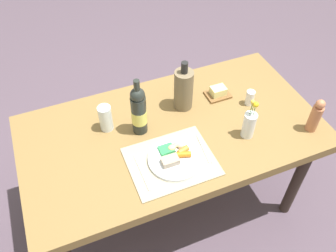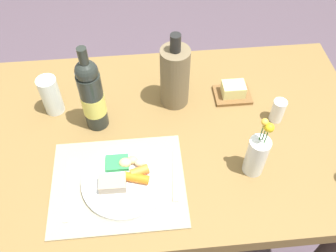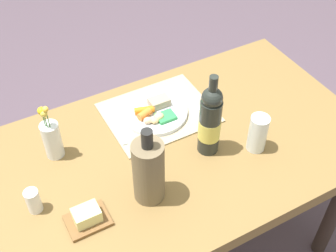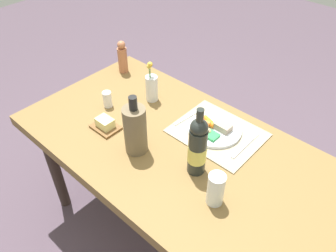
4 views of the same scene
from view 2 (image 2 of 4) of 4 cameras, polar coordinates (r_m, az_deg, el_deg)
name	(u,v)px [view 2 (image 2 of 4)]	position (r m, az deg, el deg)	size (l,w,h in m)	color
ground_plane	(151,224)	(1.84, -2.66, -14.98)	(8.00, 8.00, 0.00)	#4E3F4B
dining_table	(144,146)	(1.28, -3.70, -3.13)	(1.51, 0.81, 0.72)	brown
placemat	(118,183)	(1.12, -7.74, -8.83)	(0.40, 0.32, 0.01)	tan
dinner_plate	(124,179)	(1.11, -6.83, -8.20)	(0.25, 0.25, 0.05)	silver
fork	(69,190)	(1.13, -15.22, -9.53)	(0.01, 0.21, 0.01)	silver
knife	(176,175)	(1.12, 1.21, -7.66)	(0.01, 0.18, 0.01)	silver
salt_shaker	(278,110)	(1.28, 16.74, 2.33)	(0.05, 0.05, 0.09)	white
wine_bottle	(92,96)	(1.17, -11.76, 4.65)	(0.08, 0.08, 0.32)	#242925
cooler_bottle	(175,76)	(1.24, 1.07, 7.75)	(0.10, 0.10, 0.29)	brown
flower_vase	(257,154)	(1.10, 13.69, -4.28)	(0.06, 0.06, 0.23)	silver
butter_dish	(233,92)	(1.34, 10.07, 5.31)	(0.13, 0.10, 0.06)	brown
water_tumbler	(51,97)	(1.30, -17.69, 4.29)	(0.07, 0.07, 0.14)	silver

